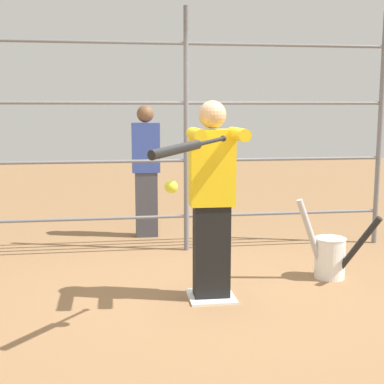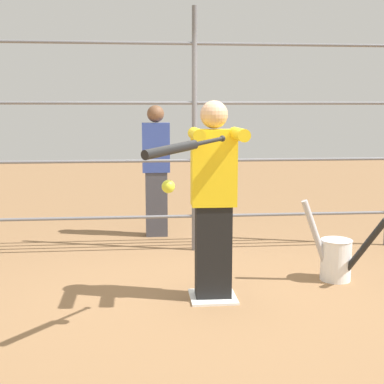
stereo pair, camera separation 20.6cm
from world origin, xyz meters
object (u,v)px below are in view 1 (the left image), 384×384
at_px(batter, 212,194).
at_px(softball_in_flight, 171,187).
at_px(bat_bucket, 330,255).
at_px(baseball_bat_swinging, 183,148).
at_px(bystander_behind_fence, 146,169).

bearing_deg(batter, softball_in_flight, 56.99).
bearing_deg(bat_bucket, baseball_bat_swinging, 37.18).
bearing_deg(softball_in_flight, baseball_bat_swinging, 107.21).
bearing_deg(softball_in_flight, bystander_behind_fence, -90.07).
bearing_deg(bystander_behind_fence, baseball_bat_swinging, 90.98).
bearing_deg(bat_bucket, bystander_behind_fence, -50.18).
distance_m(baseball_bat_swinging, softball_in_flight, 0.35).
xyz_separation_m(batter, baseball_bat_swinging, (0.36, 0.83, 0.46)).
bearing_deg(softball_in_flight, bat_bucket, -148.29).
bearing_deg(baseball_bat_swinging, batter, -113.37).
distance_m(batter, bystander_behind_fence, 2.41).
bearing_deg(bat_bucket, softball_in_flight, 31.71).
bearing_deg(baseball_bat_swinging, bat_bucket, -142.82).
bearing_deg(baseball_bat_swinging, softball_in_flight, -72.79).
bearing_deg(bystander_behind_fence, softball_in_flight, 89.93).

